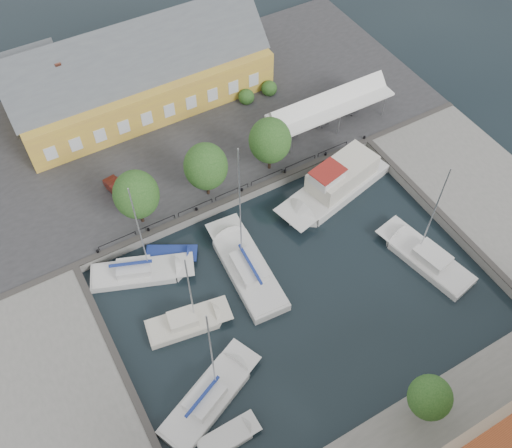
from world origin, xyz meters
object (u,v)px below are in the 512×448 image
at_px(car_silver, 253,33).
at_px(warehouse, 134,77).
at_px(launch_nw, 171,256).
at_px(tent_canopy, 331,105).
at_px(west_boat_d, 209,399).
at_px(center_sailboat, 247,269).
at_px(trawler, 337,184).
at_px(east_boat_c, 426,259).
at_px(west_boat_b, 187,323).
at_px(west_boat_a, 140,273).
at_px(launch_sw, 228,438).
at_px(car_red, 118,189).

bearing_deg(car_silver, warehouse, 95.83).
height_order(car_silver, launch_nw, car_silver).
relative_size(tent_canopy, west_boat_d, 1.10).
relative_size(center_sailboat, west_boat_d, 1.19).
distance_m(car_silver, launch_nw, 33.97).
bearing_deg(car_silver, trawler, 160.98).
xyz_separation_m(center_sailboat, launch_nw, (-5.36, 5.04, -0.27)).
height_order(center_sailboat, east_boat_c, center_sailboat).
bearing_deg(east_boat_c, center_sailboat, 154.33).
bearing_deg(west_boat_b, west_boat_a, 102.79).
bearing_deg(trawler, west_boat_a, 178.81).
bearing_deg(east_boat_c, tent_canopy, 84.26).
xyz_separation_m(tent_canopy, car_silver, (0.74, 18.17, -2.09)).
bearing_deg(launch_sw, launch_nw, 79.60).
bearing_deg(warehouse, launch_nw, -105.18).
distance_m(tent_canopy, west_boat_b, 27.97).
height_order(west_boat_a, west_boat_d, west_boat_d).
relative_size(car_silver, launch_sw, 0.72).
relative_size(west_boat_b, launch_sw, 2.07).
height_order(car_silver, trawler, trawler).
bearing_deg(tent_canopy, warehouse, 140.14).
height_order(west_boat_b, west_boat_d, west_boat_d).
bearing_deg(car_silver, east_boat_c, 167.77).
relative_size(center_sailboat, east_boat_c, 1.25).
relative_size(car_silver, center_sailboat, 0.23).
bearing_deg(launch_sw, center_sailboat, 55.21).
height_order(car_red, west_boat_d, west_boat_d).
bearing_deg(tent_canopy, launch_sw, -136.41).
distance_m(warehouse, car_red, 14.20).
bearing_deg(warehouse, center_sailboat, -90.56).
relative_size(warehouse, west_boat_a, 2.32).
bearing_deg(launch_sw, west_boat_b, 81.85).
xyz_separation_m(trawler, east_boat_c, (2.33, -11.27, -0.76)).
xyz_separation_m(tent_canopy, west_boat_d, (-25.30, -20.82, -3.41)).
xyz_separation_m(trawler, west_boat_b, (-19.70, -6.26, -0.76)).
xyz_separation_m(tent_canopy, west_boat_b, (-23.94, -14.04, -3.42)).
distance_m(car_silver, car_red, 29.37).
bearing_deg(warehouse, west_boat_d, -104.09).
bearing_deg(warehouse, car_silver, 13.98).
height_order(trawler, east_boat_c, east_boat_c).
bearing_deg(car_red, west_boat_d, -104.53).
bearing_deg(center_sailboat, west_boat_b, -162.99).
distance_m(car_silver, east_boat_c, 37.34).
relative_size(east_boat_c, west_boat_b, 1.21).
distance_m(launch_sw, launch_nw, 17.64).
distance_m(east_boat_c, west_boat_b, 22.59).
height_order(trawler, launch_nw, trawler).
bearing_deg(center_sailboat, east_boat_c, -25.67).
distance_m(west_boat_b, launch_sw, 10.24).
distance_m(trawler, west_boat_a, 21.24).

